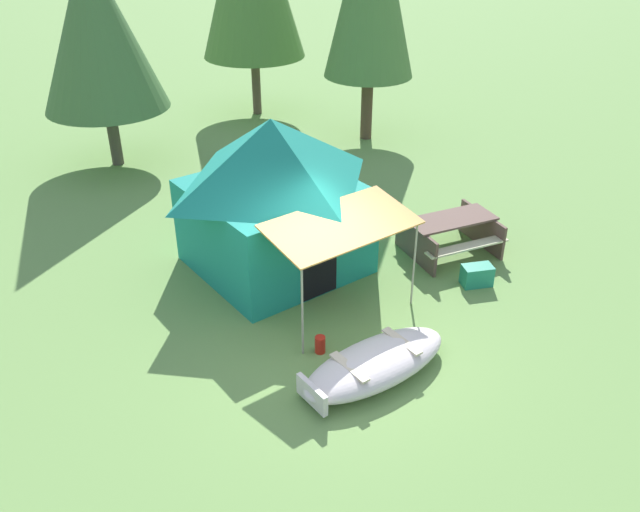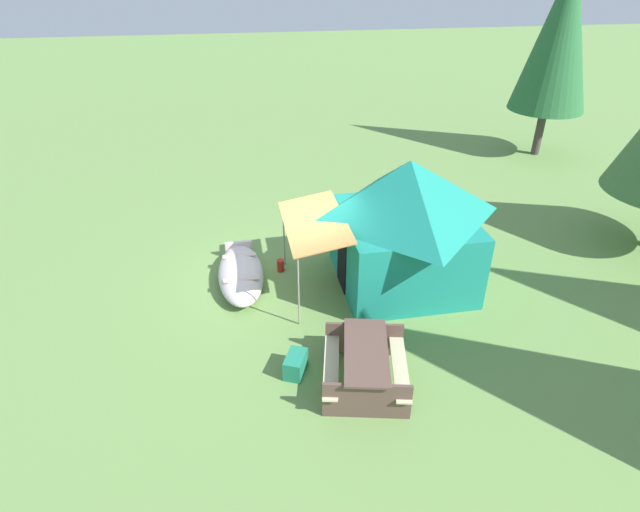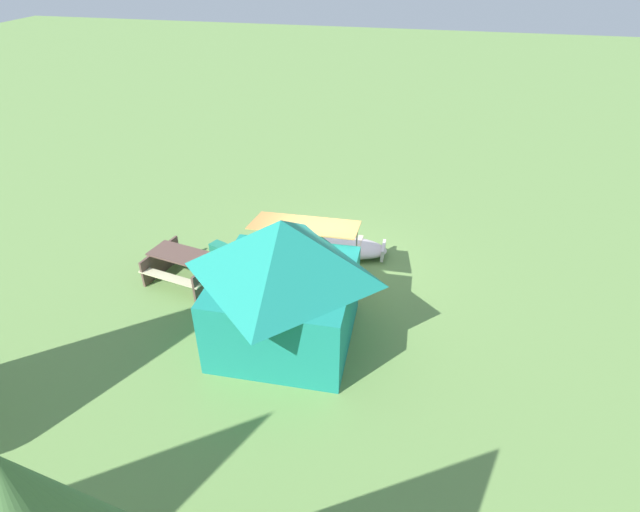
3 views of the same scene
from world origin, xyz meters
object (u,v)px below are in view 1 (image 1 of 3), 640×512
Objects in this scene: cooler_box at (477,275)px; pine_tree_back_right at (96,29)px; canvas_cabin_tent at (274,194)px; beached_rowboat at (375,363)px; picnic_table at (450,231)px; fuel_can at (320,345)px.

pine_tree_back_right is (-3.24, 9.64, 3.24)m from cooler_box.
pine_tree_back_right is (-0.60, 6.88, 1.91)m from canvas_cabin_tent.
picnic_table reaches higher than beached_rowboat.
beached_rowboat is 3.31m from cooler_box.
picnic_table is 3.65× the size of cooler_box.
fuel_can is (-3.98, -1.12, -0.33)m from picnic_table.
cooler_box is 1.90× the size of fuel_can.
fuel_can is at bearing -164.28° from picnic_table.
fuel_can is at bearing 179.01° from cooler_box.
pine_tree_back_right reaches higher than cooler_box.
picnic_table is at bearing -66.35° from pine_tree_back_right.
canvas_cabin_tent is 0.78× the size of pine_tree_back_right.
fuel_can is (-3.53, 0.06, -0.05)m from cooler_box.
canvas_cabin_tent is at bearing -85.02° from pine_tree_back_right.
pine_tree_back_right is (-3.70, 8.45, 2.97)m from picnic_table.
canvas_cabin_tent is 4.05m from cooler_box.
canvas_cabin_tent is 3.16m from fuel_can.
fuel_can is at bearing -91.68° from pine_tree_back_right.
canvas_cabin_tent is 7.16m from pine_tree_back_right.
canvas_cabin_tent is at bearing 153.08° from picnic_table.
beached_rowboat is 8.92× the size of fuel_can.
cooler_box reaches higher than fuel_can.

